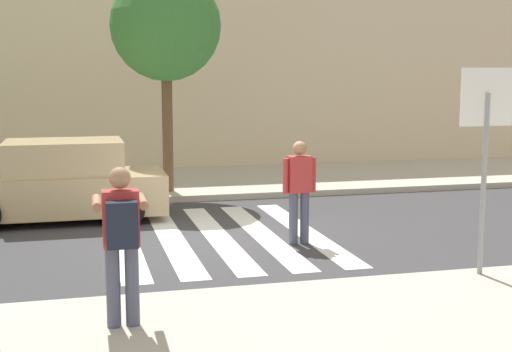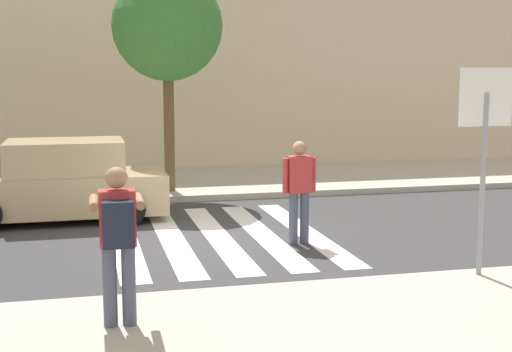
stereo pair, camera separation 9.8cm
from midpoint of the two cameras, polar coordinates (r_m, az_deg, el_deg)
ground_plane at (r=12.35m, az=-2.71°, el=-5.02°), size 120.00×120.00×0.00m
sidewalk_far at (r=18.15m, az=-6.36°, el=-0.54°), size 60.00×4.80×0.14m
building_facade_far at (r=22.31m, az=-7.98°, el=9.06°), size 56.00×4.00×6.35m
crosswalk_stripe_0 at (r=12.34m, az=-10.23°, el=-5.13°), size 0.44×5.20×0.01m
crosswalk_stripe_1 at (r=12.41m, az=-6.53°, el=-4.98°), size 0.44×5.20×0.01m
crosswalk_stripe_2 at (r=12.54m, az=-2.89°, el=-4.80°), size 0.44×5.20×0.01m
crosswalk_stripe_3 at (r=12.71m, az=0.67°, el=-4.61°), size 0.44×5.20×0.01m
crosswalk_stripe_4 at (r=12.93m, az=4.12°, el=-4.41°), size 0.44×5.20×0.01m
stop_sign at (r=9.85m, az=18.11°, el=3.89°), size 0.76×0.08×2.76m
photographer_with_backpack at (r=7.66m, az=-10.62°, el=-4.48°), size 0.59×0.85×1.72m
pedestrian_crossing at (r=11.80m, az=3.71°, el=-0.83°), size 0.58×0.26×1.72m
parked_car_tan at (r=14.26m, az=-15.19°, el=-0.54°), size 4.10×1.92×1.55m
street_tree_center at (r=16.32m, az=-6.93°, el=11.77°), size 2.47×2.47×4.97m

